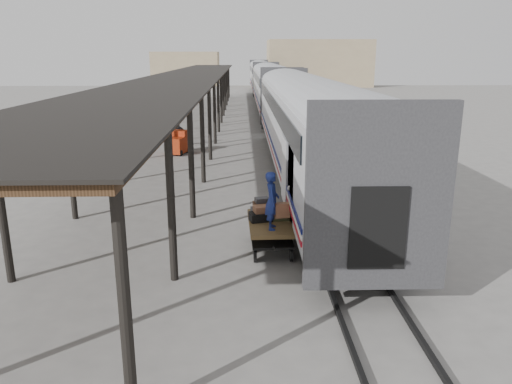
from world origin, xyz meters
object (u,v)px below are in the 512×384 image
object	(u,v)px
luggage_tug	(178,144)
pedestrian	(179,134)
porter	(272,201)
baggage_cart	(270,228)

from	to	relation	value
luggage_tug	pedestrian	size ratio (longest dim) A/B	1.10
pedestrian	porter	bearing A→B (deg)	93.04
baggage_cart	pedestrian	distance (m)	17.87
luggage_tug	pedestrian	xyz separation A→B (m)	(-0.26, 2.57, 0.16)
baggage_cart	pedestrian	size ratio (longest dim) A/B	1.59
baggage_cart	porter	xyz separation A→B (m)	(0.00, -0.65, 1.02)
luggage_tug	porter	size ratio (longest dim) A/B	1.04
luggage_tug	pedestrian	bearing A→B (deg)	111.67
porter	luggage_tug	bearing A→B (deg)	18.67
baggage_cart	pedestrian	xyz separation A→B (m)	(-4.77, 17.22, 0.12)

